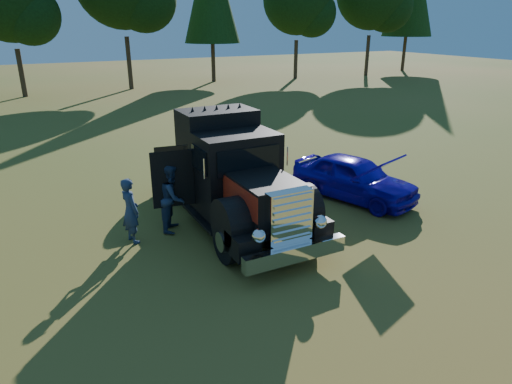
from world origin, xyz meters
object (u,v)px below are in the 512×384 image
object	(u,v)px
diamond_t_truck	(231,178)
hotrod_coupe	(354,178)
spectator_near	(130,211)
spectator_far	(172,197)

from	to	relation	value
diamond_t_truck	hotrod_coupe	world-z (taller)	diamond_t_truck
diamond_t_truck	spectator_near	distance (m)	2.79
spectator_far	spectator_near	bearing A→B (deg)	131.15
hotrod_coupe	spectator_far	size ratio (longest dim) A/B	2.41
hotrod_coupe	spectator_near	xyz separation A→B (m)	(-6.89, 0.19, 0.15)
diamond_t_truck	spectator_far	bearing A→B (deg)	171.60
hotrod_coupe	spectator_near	distance (m)	6.89
spectator_near	hotrod_coupe	bearing A→B (deg)	-104.83
spectator_near	spectator_far	world-z (taller)	spectator_far
spectator_near	spectator_far	distance (m)	1.19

